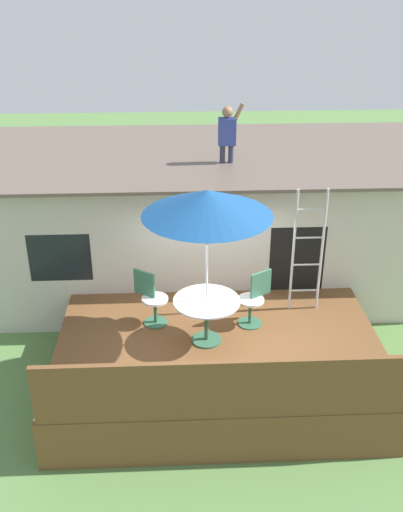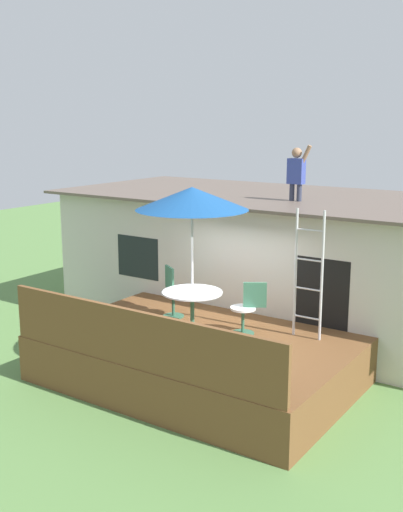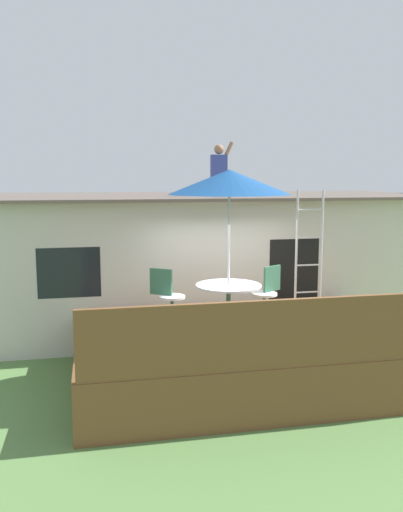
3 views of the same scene
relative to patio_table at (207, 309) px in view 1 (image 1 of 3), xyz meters
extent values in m
plane|color=#567F42|center=(0.20, -0.04, -1.39)|extent=(40.00, 40.00, 0.00)
cube|color=beige|center=(0.20, 3.56, 0.01)|extent=(10.00, 4.00, 2.78)
cube|color=#66564C|center=(0.20, 3.56, 1.43)|extent=(10.50, 4.50, 0.06)
cube|color=black|center=(-2.51, 1.57, 0.16)|extent=(1.10, 0.03, 0.90)
cube|color=black|center=(1.72, 1.57, -0.34)|extent=(1.00, 0.03, 2.00)
cube|color=brown|center=(0.20, -0.04, -0.99)|extent=(5.15, 3.54, 0.80)
cube|color=brown|center=(0.20, -1.76, -0.14)|extent=(5.05, 0.08, 0.90)
cylinder|color=#33664C|center=(0.00, 0.00, -0.57)|extent=(0.48, 0.48, 0.03)
cylinder|color=#33664C|center=(0.00, 0.00, -0.22)|extent=(0.07, 0.07, 0.71)
cylinder|color=silver|center=(0.00, 0.00, 0.14)|extent=(1.04, 1.04, 0.03)
cylinder|color=silver|center=(0.00, 0.00, 0.61)|extent=(0.04, 0.04, 2.40)
cone|color=#194C8C|center=(0.00, 0.00, 1.76)|extent=(1.90, 1.90, 0.38)
cylinder|color=silver|center=(1.49, 0.91, 0.51)|extent=(0.04, 0.04, 2.20)
cylinder|color=silver|center=(1.97, 0.91, 0.51)|extent=(0.04, 0.04, 2.20)
cylinder|color=silver|center=(1.73, 0.91, -0.24)|extent=(0.48, 0.03, 0.03)
cylinder|color=silver|center=(1.73, 0.91, 0.26)|extent=(0.48, 0.03, 0.03)
cylinder|color=silver|center=(1.73, 0.91, 0.76)|extent=(0.48, 0.03, 0.03)
cylinder|color=silver|center=(1.73, 0.91, 1.26)|extent=(0.48, 0.03, 0.03)
cylinder|color=#33384C|center=(0.45, 2.85, 1.63)|extent=(0.10, 0.10, 0.34)
cylinder|color=#33384C|center=(0.61, 2.85, 1.63)|extent=(0.10, 0.10, 0.34)
cube|color=#384799|center=(0.53, 2.85, 2.05)|extent=(0.32, 0.20, 0.50)
sphere|color=#997051|center=(0.53, 2.85, 2.41)|extent=(0.20, 0.20, 0.20)
cylinder|color=#997051|center=(0.71, 2.85, 2.35)|extent=(0.26, 0.08, 0.44)
cylinder|color=#33664C|center=(-0.82, 0.55, -0.58)|extent=(0.40, 0.40, 0.02)
cylinder|color=#33664C|center=(-0.82, 0.55, -0.36)|extent=(0.06, 0.06, 0.44)
cylinder|color=silver|center=(-0.82, 0.55, -0.13)|extent=(0.44, 0.44, 0.04)
cube|color=#33664C|center=(-0.99, 0.66, 0.11)|extent=(0.35, 0.26, 0.44)
cylinder|color=#33664C|center=(0.75, 0.45, -0.58)|extent=(0.40, 0.40, 0.02)
cylinder|color=#33664C|center=(0.75, 0.45, -0.36)|extent=(0.06, 0.06, 0.44)
cylinder|color=silver|center=(0.75, 0.45, -0.13)|extent=(0.44, 0.44, 0.04)
cube|color=#33664C|center=(0.92, 0.55, 0.11)|extent=(0.36, 0.24, 0.44)
camera|label=1|loc=(-0.45, -7.63, 4.75)|focal=40.57mm
camera|label=2|loc=(5.89, -8.43, 3.04)|focal=43.66mm
camera|label=3|loc=(-2.08, -7.87, 1.83)|focal=36.89mm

